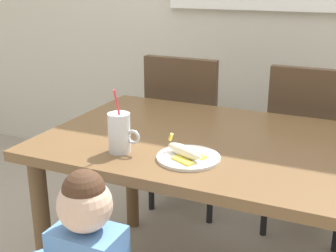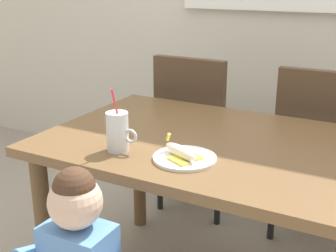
% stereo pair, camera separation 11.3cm
% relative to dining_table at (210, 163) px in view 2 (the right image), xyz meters
% --- Properties ---
extents(dining_table, '(1.33, 0.91, 0.75)m').
position_rel_dining_table_xyz_m(dining_table, '(0.00, 0.00, 0.00)').
color(dining_table, brown).
rests_on(dining_table, ground).
extents(dining_chair_left, '(0.44, 0.44, 0.96)m').
position_rel_dining_table_xyz_m(dining_chair_left, '(-0.38, 0.69, -0.11)').
color(dining_chair_left, '#4C3826').
rests_on(dining_chair_left, ground).
extents(dining_chair_right, '(0.44, 0.44, 0.96)m').
position_rel_dining_table_xyz_m(dining_chair_right, '(0.32, 0.69, -0.11)').
color(dining_chair_right, '#4C3826').
rests_on(dining_chair_right, ground).
extents(milk_cup, '(0.13, 0.08, 0.25)m').
position_rel_dining_table_xyz_m(milk_cup, '(-0.26, -0.28, 0.17)').
color(milk_cup, silver).
rests_on(milk_cup, dining_table).
extents(snack_plate, '(0.23, 0.23, 0.01)m').
position_rel_dining_table_xyz_m(snack_plate, '(-0.00, -0.24, 0.11)').
color(snack_plate, white).
rests_on(snack_plate, dining_table).
extents(peeled_banana, '(0.17, 0.14, 0.07)m').
position_rel_dining_table_xyz_m(peeled_banana, '(-0.01, -0.25, 0.13)').
color(peeled_banana, '#F4EAC6').
rests_on(peeled_banana, snack_plate).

